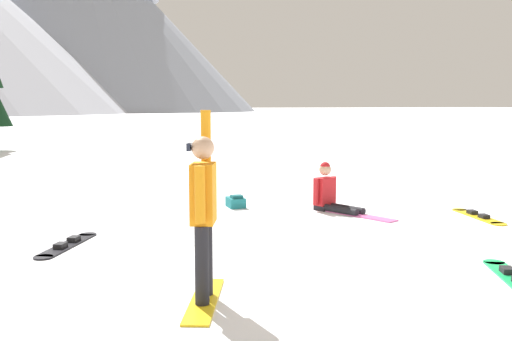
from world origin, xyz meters
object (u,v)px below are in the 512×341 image
snowboarder_foreground (203,212)px  backpack_teal (236,202)px  loose_snowboard_near_left (478,216)px  loose_snowboard_far_spare (67,244)px  snowboarder_midground (332,194)px

snowboarder_foreground → backpack_teal: bearing=64.3°
loose_snowboard_near_left → backpack_teal: 4.70m
snowboarder_foreground → loose_snowboard_far_spare: 3.49m
snowboarder_foreground → backpack_teal: (2.51, 5.23, -0.86)m
loose_snowboard_near_left → backpack_teal: size_ratio=3.16×
snowboarder_midground → snowboarder_foreground: bearing=-135.2°
loose_snowboard_far_spare → backpack_teal: bearing=29.8°
backpack_teal → snowboarder_foreground: bearing=-115.7°
snowboarder_foreground → loose_snowboard_near_left: snowboarder_foreground is taller
snowboarder_midground → loose_snowboard_far_spare: size_ratio=1.16×
snowboarder_foreground → loose_snowboard_near_left: (6.24, 2.37, -0.95)m
snowboarder_midground → loose_snowboard_near_left: bearing=-37.9°
snowboarder_foreground → snowboarder_midground: bearing=44.8°
loose_snowboard_far_spare → loose_snowboard_near_left: bearing=-6.4°
snowboarder_foreground → snowboarder_midground: 5.79m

